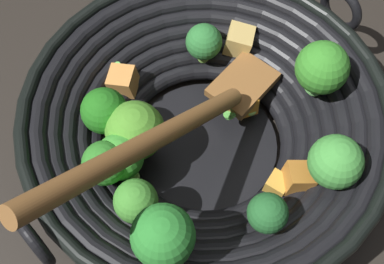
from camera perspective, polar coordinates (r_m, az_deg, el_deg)
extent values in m
plane|color=#28231E|center=(0.56, 1.45, -1.77)|extent=(4.00, 4.00, 0.00)
cylinder|color=black|center=(0.56, 1.46, -1.53)|extent=(0.16, 0.16, 0.01)
torus|color=black|center=(0.55, 1.49, -0.88)|extent=(0.20, 0.20, 0.02)
torus|color=black|center=(0.54, 1.51, -0.45)|extent=(0.23, 0.23, 0.02)
torus|color=black|center=(0.53, 1.53, 0.00)|extent=(0.25, 0.25, 0.02)
torus|color=black|center=(0.52, 1.55, 0.45)|extent=(0.28, 0.28, 0.02)
torus|color=black|center=(0.52, 1.58, 0.92)|extent=(0.30, 0.30, 0.02)
torus|color=black|center=(0.51, 1.60, 1.40)|extent=(0.33, 0.33, 0.02)
torus|color=black|center=(0.50, 1.62, 1.90)|extent=(0.35, 0.35, 0.02)
torus|color=black|center=(0.49, 1.65, 2.41)|extent=(0.37, 0.37, 0.01)
torus|color=black|center=(0.59, 16.25, 13.02)|extent=(0.02, 0.05, 0.05)
torus|color=black|center=(0.46, -17.18, -11.53)|extent=(0.02, 0.05, 0.05)
cylinder|color=#6CB346|center=(0.49, -6.41, -8.38)|extent=(0.02, 0.02, 0.02)
sphere|color=green|center=(0.47, -6.69, -7.36)|extent=(0.04, 0.04, 0.04)
cylinder|color=#7B9C44|center=(0.53, -6.04, -1.48)|extent=(0.03, 0.03, 0.01)
sphere|color=#539C2E|center=(0.50, -6.37, 0.16)|extent=(0.06, 0.06, 0.06)
cylinder|color=#549A47|center=(0.50, -9.34, -4.60)|extent=(0.02, 0.02, 0.02)
sphere|color=#318329|center=(0.48, -9.75, -3.44)|extent=(0.04, 0.04, 0.04)
cylinder|color=#5E9E4E|center=(0.45, -3.02, -12.94)|extent=(0.03, 0.03, 0.02)
sphere|color=green|center=(0.42, -3.21, -11.85)|extent=(0.05, 0.05, 0.05)
cylinder|color=#7ABD4F|center=(0.53, -9.32, 0.79)|extent=(0.02, 0.02, 0.02)
sphere|color=#23731B|center=(0.51, -9.76, 2.34)|extent=(0.05, 0.05, 0.05)
cylinder|color=#89AD4E|center=(0.44, -3.05, -12.73)|extent=(0.02, 0.03, 0.02)
sphere|color=#2E8932|center=(0.41, -3.27, -11.50)|extent=(0.05, 0.05, 0.05)
cylinder|color=#6AB33C|center=(0.50, 14.88, -4.76)|extent=(0.03, 0.02, 0.02)
sphere|color=green|center=(0.47, 15.73, -3.23)|extent=(0.05, 0.05, 0.05)
cylinder|color=#7EB847|center=(0.58, 1.29, 8.65)|extent=(0.02, 0.02, 0.01)
sphere|color=#317E38|center=(0.57, 1.34, 10.03)|extent=(0.04, 0.04, 0.04)
cylinder|color=#5E8E44|center=(0.47, 8.09, -9.82)|extent=(0.02, 0.02, 0.01)
sphere|color=#24632D|center=(0.45, 8.43, -8.93)|extent=(0.04, 0.04, 0.04)
cylinder|color=#589E4D|center=(0.54, 13.63, 5.12)|extent=(0.03, 0.03, 0.02)
sphere|color=#3A922B|center=(0.52, 14.32, 6.98)|extent=(0.05, 0.05, 0.05)
cylinder|color=#60934D|center=(0.51, -7.64, -4.16)|extent=(0.03, 0.02, 0.02)
sphere|color=green|center=(0.49, -8.04, -2.73)|extent=(0.05, 0.05, 0.05)
cube|color=#E3BD67|center=(0.58, 5.27, 10.13)|extent=(0.04, 0.04, 0.03)
cube|color=orange|center=(0.55, 5.87, 3.29)|extent=(0.03, 0.03, 0.03)
cube|color=#C97C2F|center=(0.50, 11.74, -5.05)|extent=(0.04, 0.04, 0.03)
cube|color=gold|center=(0.51, 9.49, -5.79)|extent=(0.02, 0.02, 0.02)
cube|color=#E39548|center=(0.56, -7.70, 5.65)|extent=(0.04, 0.04, 0.03)
cylinder|color=#6BC651|center=(0.56, -8.47, 7.10)|extent=(0.01, 0.01, 0.01)
cylinder|color=#99D166|center=(0.49, -6.60, -5.08)|extent=(0.02, 0.02, 0.01)
cylinder|color=#99D166|center=(0.56, 6.55, 2.48)|extent=(0.02, 0.02, 0.01)
cylinder|color=#56B247|center=(0.54, 4.30, 2.09)|extent=(0.02, 0.02, 0.01)
cylinder|color=#99D166|center=(0.58, 4.45, 5.68)|extent=(0.01, 0.01, 0.01)
cube|color=brown|center=(0.55, 6.04, 5.12)|extent=(0.07, 0.05, 0.01)
cylinder|color=#936032|center=(0.41, -5.18, -0.72)|extent=(0.25, 0.03, 0.16)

